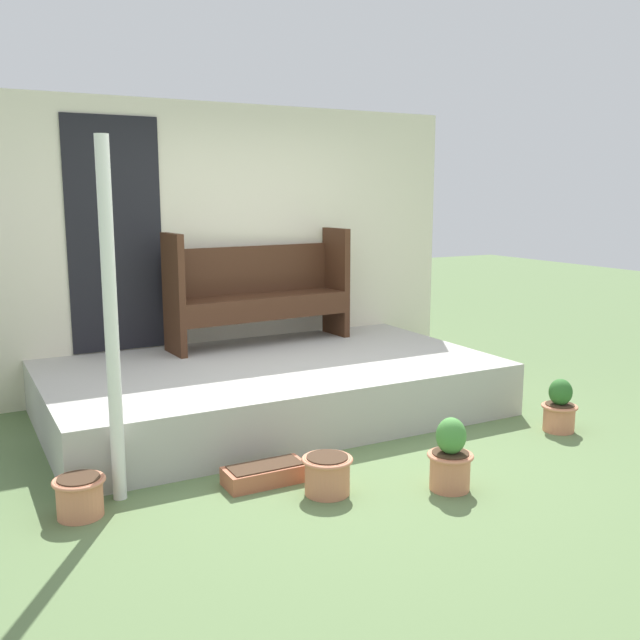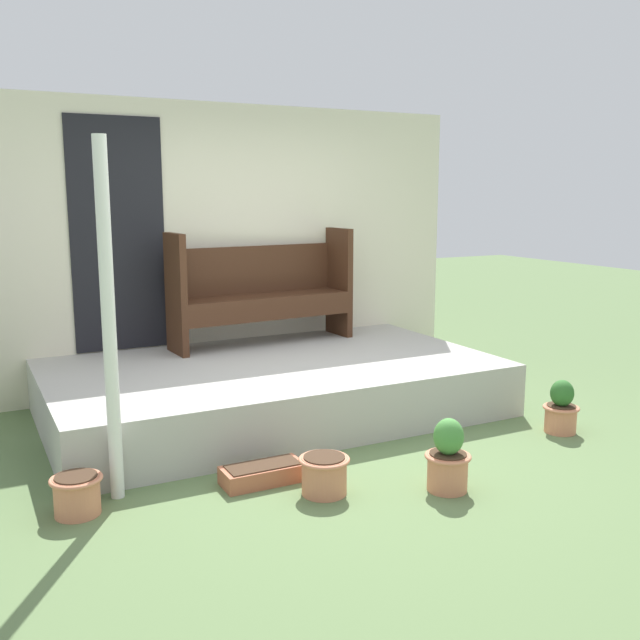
% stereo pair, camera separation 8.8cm
% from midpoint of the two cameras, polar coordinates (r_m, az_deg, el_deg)
% --- Properties ---
extents(ground_plane, '(24.00, 24.00, 0.00)m').
position_cam_midpoint_polar(ground_plane, '(5.14, 1.14, -10.37)').
color(ground_plane, '#5B7547').
extents(porch_slab, '(3.58, 2.06, 0.43)m').
position_cam_midpoint_polar(porch_slab, '(5.92, -4.37, -5.42)').
color(porch_slab, '#B2AFA8').
rests_on(porch_slab, ground_plane).
extents(house_wall, '(4.78, 0.08, 2.60)m').
position_cam_midpoint_polar(house_wall, '(6.69, -8.51, 5.80)').
color(house_wall, beige).
rests_on(house_wall, ground_plane).
extents(support_post, '(0.08, 0.08, 2.12)m').
position_cam_midpoint_polar(support_post, '(4.26, -16.94, -0.32)').
color(support_post, white).
rests_on(support_post, ground_plane).
extents(bench, '(1.74, 0.52, 1.04)m').
position_cam_midpoint_polar(bench, '(6.54, -5.32, 2.64)').
color(bench, '#422616').
rests_on(bench, porch_slab).
extents(flower_pot_left, '(0.30, 0.30, 0.23)m').
position_cam_midpoint_polar(flower_pot_left, '(4.35, -19.24, -13.08)').
color(flower_pot_left, tan).
rests_on(flower_pot_left, ground_plane).
extents(flower_pot_middle, '(0.31, 0.31, 0.24)m').
position_cam_midpoint_polar(flower_pot_middle, '(4.40, -0.00, -12.16)').
color(flower_pot_middle, tan).
rests_on(flower_pot_middle, ground_plane).
extents(flower_pot_right, '(0.29, 0.29, 0.46)m').
position_cam_midpoint_polar(flower_pot_right, '(4.50, 9.82, -10.85)').
color(flower_pot_right, tan).
rests_on(flower_pot_right, ground_plane).
extents(flower_pot_far_right, '(0.27, 0.27, 0.41)m').
position_cam_midpoint_polar(flower_pot_far_right, '(5.76, 18.20, -6.73)').
color(flower_pot_far_right, tan).
rests_on(flower_pot_far_right, ground_plane).
extents(planter_box_rect, '(0.52, 0.23, 0.12)m').
position_cam_midpoint_polar(planter_box_rect, '(4.59, -4.98, -12.17)').
color(planter_box_rect, '#B26042').
rests_on(planter_box_rect, ground_plane).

